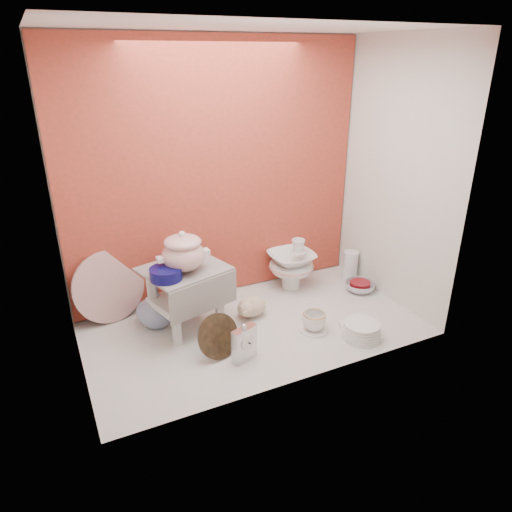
{
  "coord_description": "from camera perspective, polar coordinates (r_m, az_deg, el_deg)",
  "views": [
    {
      "loc": [
        -0.96,
        -2.0,
        1.4
      ],
      "look_at": [
        0.02,
        0.02,
        0.42
      ],
      "focal_mm": 32.91,
      "sensor_mm": 36.0,
      "label": 1
    }
  ],
  "objects": [
    {
      "name": "cobalt_bowl",
      "position": [
        2.38,
        -10.9,
        -2.13
      ],
      "size": [
        0.19,
        0.19,
        0.06
      ],
      "primitive_type": "cylinder",
      "rotation": [
        0.0,
        0.0,
        0.18
      ],
      "color": "#0C0A4E",
      "rests_on": "step_stool"
    },
    {
      "name": "ground",
      "position": [
        2.62,
        -0.21,
        -8.68
      ],
      "size": [
        1.8,
        1.8,
        0.0
      ],
      "primitive_type": "plane",
      "color": "silver",
      "rests_on": "ground"
    },
    {
      "name": "floral_platter",
      "position": [
        2.73,
        -17.42,
        -3.58
      ],
      "size": [
        0.42,
        0.2,
        0.41
      ],
      "primitive_type": null,
      "rotation": [
        0.0,
        0.0,
        0.24
      ],
      "color": "silver",
      "rests_on": "ground"
    },
    {
      "name": "teacup_saucer",
      "position": [
        2.61,
        7.01,
        -8.89
      ],
      "size": [
        0.19,
        0.19,
        0.01
      ],
      "primitive_type": "cylinder",
      "rotation": [
        0.0,
        0.0,
        -0.21
      ],
      "color": "white",
      "rests_on": "ground"
    },
    {
      "name": "step_stool",
      "position": [
        2.58,
        -8.53,
        -5.01
      ],
      "size": [
        0.49,
        0.45,
        0.35
      ],
      "primitive_type": null,
      "rotation": [
        0.0,
        0.0,
        0.27
      ],
      "color": "silver",
      "rests_on": "ground"
    },
    {
      "name": "lattice_dish",
      "position": [
        2.63,
        12.54,
        -8.88
      ],
      "size": [
        0.25,
        0.25,
        0.03
      ],
      "primitive_type": "cube",
      "rotation": [
        0.0,
        0.0,
        -0.41
      ],
      "color": "white",
      "rests_on": "ground"
    },
    {
      "name": "niche_shell",
      "position": [
        2.43,
        -2.12,
        12.4
      ],
      "size": [
        1.86,
        1.03,
        1.53
      ],
      "color": "#C83932",
      "rests_on": "ground"
    },
    {
      "name": "lacquer_tray",
      "position": [
        2.36,
        -4.59,
        -9.7
      ],
      "size": [
        0.25,
        0.16,
        0.22
      ],
      "primitive_type": null,
      "rotation": [
        0.0,
        0.0,
        0.27
      ],
      "color": "black",
      "rests_on": "ground"
    },
    {
      "name": "gold_rim_teacup",
      "position": [
        2.58,
        7.07,
        -7.84
      ],
      "size": [
        0.16,
        0.16,
        0.1
      ],
      "primitive_type": "imported",
      "rotation": [
        0.0,
        0.0,
        -0.26
      ],
      "color": "white",
      "rests_on": "teacup_saucer"
    },
    {
      "name": "clear_glass_vase",
      "position": [
        3.18,
        11.39,
        -1.14
      ],
      "size": [
        0.12,
        0.12,
        0.19
      ],
      "primitive_type": "cylinder",
      "rotation": [
        0.0,
        0.0,
        -0.23
      ],
      "color": "silver",
      "rests_on": "ground"
    },
    {
      "name": "crystal_bowl",
      "position": [
        3.06,
        12.5,
        -3.67
      ],
      "size": [
        0.21,
        0.21,
        0.06
      ],
      "primitive_type": "imported",
      "rotation": [
        0.0,
        0.0,
        -0.15
      ],
      "color": "silver",
      "rests_on": "ground"
    },
    {
      "name": "soup_tureen",
      "position": [
        2.42,
        -8.85,
        0.57
      ],
      "size": [
        0.34,
        0.34,
        0.22
      ],
      "primitive_type": null,
      "rotation": [
        0.0,
        0.0,
        0.34
      ],
      "color": "white",
      "rests_on": "step_stool"
    },
    {
      "name": "blue_white_vase",
      "position": [
        2.65,
        -12.05,
        -5.96
      ],
      "size": [
        0.26,
        0.26,
        0.23
      ],
      "primitive_type": "imported",
      "rotation": [
        0.0,
        0.0,
        -0.2
      ],
      "color": "white",
      "rests_on": "ground"
    },
    {
      "name": "dinner_plate_stack",
      "position": [
        2.58,
        12.7,
        -8.81
      ],
      "size": [
        0.24,
        0.24,
        0.09
      ],
      "primitive_type": "cylinder",
      "rotation": [
        0.0,
        0.0,
        -0.16
      ],
      "color": "white",
      "rests_on": "ground"
    },
    {
      "name": "mantel_clock",
      "position": [
        2.33,
        -1.44,
        -10.42
      ],
      "size": [
        0.14,
        0.09,
        0.2
      ],
      "primitive_type": "cube",
      "rotation": [
        0.0,
        0.0,
        0.39
      ],
      "color": "silver",
      "rests_on": "ground"
    },
    {
      "name": "plush_pig",
      "position": [
        2.69,
        -0.53,
        -6.14
      ],
      "size": [
        0.26,
        0.23,
        0.13
      ],
      "primitive_type": "ellipsoid",
      "rotation": [
        0.0,
        0.0,
        0.41
      ],
      "color": "#CDAF90",
      "rests_on": "ground"
    },
    {
      "name": "porcelain_tower",
      "position": [
        2.99,
        4.32,
        -0.97
      ],
      "size": [
        0.31,
        0.31,
        0.33
      ],
      "primitive_type": null,
      "rotation": [
        0.0,
        0.0,
        -0.07
      ],
      "color": "white",
      "rests_on": "ground"
    }
  ]
}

